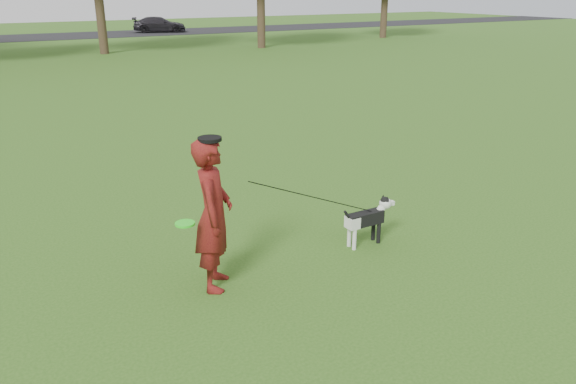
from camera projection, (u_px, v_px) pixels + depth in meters
ground at (267, 260)px, 7.58m from camera, size 120.00×120.00×0.00m
road at (3, 38)px, 40.06m from camera, size 120.00×7.00×0.02m
man at (213, 215)px, 6.62m from camera, size 0.73×0.82×1.87m
dog at (369, 217)px, 7.92m from camera, size 0.90×0.18×0.68m
car_right at (159, 24)px, 45.29m from camera, size 4.48×2.96×1.21m
man_held_items at (315, 197)px, 7.28m from camera, size 2.97×0.30×1.42m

